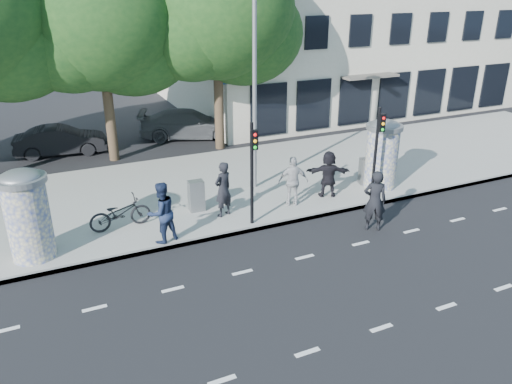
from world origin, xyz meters
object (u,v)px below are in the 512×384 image
ped_b (223,189)px  cabinet_left (196,196)px  bicycle (120,213)px  car_right (189,124)px  man_road (375,201)px  ad_column_right (382,152)px  traffic_pole_near (253,164)px  traffic_pole_far (377,145)px  car_mid (61,141)px  ped_c (162,213)px  cabinet_right (366,171)px  street_lamp (255,65)px  ad_column_left (27,213)px  ped_f (328,174)px  ped_e (293,181)px

ped_b → cabinet_left: ped_b is taller
bicycle → car_right: car_right is taller
man_road → cabinet_left: man_road is taller
man_road → car_right: (-2.22, 12.58, -0.28)m
ad_column_right → traffic_pole_near: size_ratio=0.78×
traffic_pole_far → man_road: 2.47m
man_road → car_right: 12.78m
car_mid → ped_c: bearing=-162.7°
bicycle → cabinet_right: bearing=-94.8°
street_lamp → ad_column_left: bearing=-165.1°
ped_f → car_right: (-2.18, 9.90, -0.29)m
ped_e → cabinet_left: bearing=1.5°
ad_column_left → traffic_pole_far: (11.40, -0.71, 0.69)m
bicycle → ad_column_right: bearing=-97.7°
ped_c → ped_e: ped_c is taller
ad_column_right → cabinet_right: (-0.30, 0.49, -0.87)m
street_lamp → ped_b: bearing=-137.8°
street_lamp → cabinet_left: (-2.73, -1.07, -4.10)m
ped_c → ad_column_left: bearing=-29.2°
cabinet_right → man_road: bearing=-109.2°
cabinet_left → car_mid: bearing=114.2°
ped_c → ped_e: bearing=169.5°
traffic_pole_far → man_road: traffic_pole_far is taller
ad_column_left → car_mid: 10.16m
car_mid → street_lamp: bearing=-134.3°
street_lamp → car_right: (-0.11, 8.01, -4.06)m
ped_b → car_mid: 10.64m
ped_c → car_mid: bearing=-98.4°
man_road → traffic_pole_near: bearing=2.8°
ped_e → car_mid: ped_e is taller
cabinet_right → traffic_pole_far: bearing=-103.5°
ad_column_left → cabinet_right: 12.15m
ad_column_left → ped_c: (3.62, -0.65, -0.43)m
car_right → bicycle: bearing=169.6°
ped_b → ped_f: (4.11, -0.04, -0.09)m
ped_e → car_right: (-0.62, 10.06, -0.32)m
traffic_pole_far → car_right: bearing=107.9°
ad_column_right → cabinet_right: 1.04m
ped_c → car_right: ped_c is taller
cabinet_left → ad_column_left: bearing=-166.6°
traffic_pole_near → ad_column_left: bearing=173.9°
traffic_pole_near → cabinet_left: traffic_pole_near is taller
ped_c → car_right: bearing=-130.6°
ped_e → cabinet_right: ped_e is taller
ad_column_right → street_lamp: bearing=156.3°
traffic_pole_near → cabinet_right: 5.89m
ped_e → ped_f: (1.56, 0.17, -0.03)m
ad_column_right → ped_c: ad_column_right is taller
ad_column_left → man_road: ad_column_left is taller
ad_column_left → cabinet_left: (5.27, 1.06, -0.84)m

